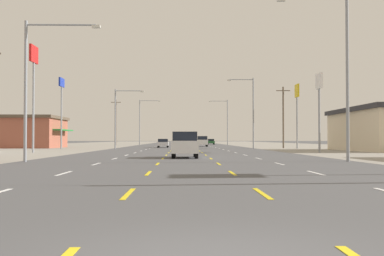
{
  "coord_description": "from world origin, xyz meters",
  "views": [
    {
      "loc": [
        -0.35,
        -5.57,
        1.43
      ],
      "look_at": [
        0.79,
        49.82,
        2.7
      ],
      "focal_mm": 45.01,
      "sensor_mm": 36.0,
      "label": 1
    }
  ],
  "objects_px": {
    "sedan_center_turn_far": "(184,141)",
    "pole_sign_right_row_1": "(319,92)",
    "streetlight_left_row_1": "(119,114)",
    "streetlight_left_row_2": "(142,119)",
    "suv_center_turn_nearest": "(185,144)",
    "streetlight_right_row_1": "(251,108)",
    "streetlight_right_row_0": "(340,65)",
    "suv_inner_right_mid": "(202,141)",
    "streetlight_left_row_0": "(35,78)",
    "sedan_inner_left_near": "(163,143)",
    "pole_sign_right_row_2": "(297,100)",
    "pole_sign_left_row_1": "(34,71)",
    "streetlight_right_row_2": "(226,119)",
    "sedan_far_right_midfar": "(211,142)",
    "pole_sign_left_row_2": "(62,95)"
  },
  "relations": [
    {
      "from": "suv_inner_right_mid",
      "to": "streetlight_right_row_2",
      "type": "distance_m",
      "value": 21.33
    },
    {
      "from": "pole_sign_right_row_2",
      "to": "streetlight_left_row_0",
      "type": "bearing_deg",
      "value": -122.73
    },
    {
      "from": "suv_center_turn_nearest",
      "to": "suv_inner_right_mid",
      "type": "xyz_separation_m",
      "value": [
        3.61,
        54.46,
        0.0
      ]
    },
    {
      "from": "sedan_far_right_midfar",
      "to": "streetlight_right_row_1",
      "type": "distance_m",
      "value": 54.98
    },
    {
      "from": "pole_sign_left_row_2",
      "to": "streetlight_left_row_2",
      "type": "bearing_deg",
      "value": 79.06
    },
    {
      "from": "sedan_far_right_midfar",
      "to": "streetlight_left_row_2",
      "type": "height_order",
      "value": "streetlight_left_row_2"
    },
    {
      "from": "pole_sign_left_row_2",
      "to": "streetlight_right_row_0",
      "type": "distance_m",
      "value": 47.77
    },
    {
      "from": "sedan_far_right_midfar",
      "to": "streetlight_left_row_1",
      "type": "xyz_separation_m",
      "value": [
        -16.8,
        -54.66,
        4.4
      ]
    },
    {
      "from": "suv_center_turn_nearest",
      "to": "sedan_center_turn_far",
      "type": "distance_m",
      "value": 97.36
    },
    {
      "from": "suv_center_turn_nearest",
      "to": "pole_sign_right_row_1",
      "type": "relative_size",
      "value": 0.58
    },
    {
      "from": "suv_inner_right_mid",
      "to": "pole_sign_right_row_1",
      "type": "bearing_deg",
      "value": -75.24
    },
    {
      "from": "pole_sign_left_row_1",
      "to": "pole_sign_right_row_1",
      "type": "relative_size",
      "value": 1.33
    },
    {
      "from": "suv_inner_right_mid",
      "to": "sedan_center_turn_far",
      "type": "distance_m",
      "value": 43.04
    },
    {
      "from": "suv_inner_right_mid",
      "to": "streetlight_left_row_2",
      "type": "xyz_separation_m",
      "value": [
        -13.12,
        19.77,
        5.12
      ]
    },
    {
      "from": "sedan_inner_left_near",
      "to": "streetlight_left_row_0",
      "type": "height_order",
      "value": "streetlight_left_row_0"
    },
    {
      "from": "sedan_inner_left_near",
      "to": "streetlight_left_row_1",
      "type": "relative_size",
      "value": 0.51
    },
    {
      "from": "pole_sign_right_row_2",
      "to": "streetlight_right_row_1",
      "type": "xyz_separation_m",
      "value": [
        -7.02,
        -0.72,
        -1.28
      ]
    },
    {
      "from": "streetlight_left_row_1",
      "to": "streetlight_left_row_2",
      "type": "bearing_deg",
      "value": 89.97
    },
    {
      "from": "suv_inner_right_mid",
      "to": "streetlight_right_row_0",
      "type": "xyz_separation_m",
      "value": [
        6.23,
        -60.95,
        5.13
      ]
    },
    {
      "from": "pole_sign_right_row_2",
      "to": "streetlight_right_row_1",
      "type": "distance_m",
      "value": 7.17
    },
    {
      "from": "pole_sign_left_row_1",
      "to": "pole_sign_right_row_1",
      "type": "distance_m",
      "value": 30.18
    },
    {
      "from": "suv_inner_right_mid",
      "to": "streetlight_left_row_0",
      "type": "distance_m",
      "value": 62.48
    },
    {
      "from": "sedan_center_turn_far",
      "to": "pole_sign_right_row_2",
      "type": "distance_m",
      "value": 65.29
    },
    {
      "from": "pole_sign_left_row_2",
      "to": "streetlight_left_row_1",
      "type": "xyz_separation_m",
      "value": [
        8.02,
        1.25,
        -2.54
      ]
    },
    {
      "from": "streetlight_left_row_2",
      "to": "suv_center_turn_nearest",
      "type": "bearing_deg",
      "value": -82.7
    },
    {
      "from": "sedan_center_turn_far",
      "to": "pole_sign_right_row_1",
      "type": "xyz_separation_m",
      "value": [
        14.1,
        -83.55,
        5.62
      ]
    },
    {
      "from": "pole_sign_right_row_2",
      "to": "suv_inner_right_mid",
      "type": "bearing_deg",
      "value": 123.88
    },
    {
      "from": "sedan_inner_left_near",
      "to": "pole_sign_right_row_2",
      "type": "relative_size",
      "value": 0.47
    },
    {
      "from": "streetlight_left_row_1",
      "to": "streetlight_right_row_2",
      "type": "height_order",
      "value": "streetlight_right_row_2"
    },
    {
      "from": "streetlight_right_row_1",
      "to": "streetlight_right_row_2",
      "type": "distance_m",
      "value": 40.36
    },
    {
      "from": "sedan_inner_left_near",
      "to": "streetlight_right_row_0",
      "type": "height_order",
      "value": "streetlight_right_row_0"
    },
    {
      "from": "streetlight_right_row_1",
      "to": "streetlight_left_row_2",
      "type": "xyz_separation_m",
      "value": [
        -19.44,
        40.36,
        0.15
      ]
    },
    {
      "from": "suv_inner_right_mid",
      "to": "streetlight_left_row_0",
      "type": "xyz_separation_m",
      "value": [
        -13.06,
        -60.95,
        4.23
      ]
    },
    {
      "from": "streetlight_left_row_0",
      "to": "streetlight_right_row_1",
      "type": "relative_size",
      "value": 0.85
    },
    {
      "from": "suv_center_turn_nearest",
      "to": "sedan_center_turn_far",
      "type": "xyz_separation_m",
      "value": [
        0.22,
        97.36,
        -0.27
      ]
    },
    {
      "from": "streetlight_right_row_0",
      "to": "streetlight_left_row_2",
      "type": "relative_size",
      "value": 1.01
    },
    {
      "from": "suv_inner_right_mid",
      "to": "streetlight_left_row_1",
      "type": "height_order",
      "value": "streetlight_left_row_1"
    },
    {
      "from": "sedan_inner_left_near",
      "to": "suv_inner_right_mid",
      "type": "height_order",
      "value": "suv_inner_right_mid"
    },
    {
      "from": "streetlight_left_row_2",
      "to": "streetlight_right_row_1",
      "type": "bearing_deg",
      "value": -64.29
    },
    {
      "from": "sedan_far_right_midfar",
      "to": "streetlight_right_row_0",
      "type": "height_order",
      "value": "streetlight_right_row_0"
    },
    {
      "from": "suv_inner_right_mid",
      "to": "pole_sign_left_row_1",
      "type": "height_order",
      "value": "pole_sign_left_row_1"
    },
    {
      "from": "streetlight_left_row_0",
      "to": "streetlight_left_row_2",
      "type": "bearing_deg",
      "value": 90.04
    },
    {
      "from": "sedan_inner_left_near",
      "to": "streetlight_right_row_1",
      "type": "height_order",
      "value": "streetlight_right_row_1"
    },
    {
      "from": "suv_inner_right_mid",
      "to": "sedan_inner_left_near",
      "type": "bearing_deg",
      "value": -124.4
    },
    {
      "from": "sedan_far_right_midfar",
      "to": "streetlight_right_row_2",
      "type": "distance_m",
      "value": 15.47
    },
    {
      "from": "pole_sign_left_row_1",
      "to": "streetlight_left_row_1",
      "type": "relative_size",
      "value": 1.28
    },
    {
      "from": "sedan_inner_left_near",
      "to": "pole_sign_right_row_1",
      "type": "height_order",
      "value": "pole_sign_right_row_1"
    },
    {
      "from": "pole_sign_left_row_1",
      "to": "streetlight_right_row_2",
      "type": "relative_size",
      "value": 1.07
    },
    {
      "from": "suv_center_turn_nearest",
      "to": "streetlight_right_row_1",
      "type": "distance_m",
      "value": 35.64
    },
    {
      "from": "sedan_center_turn_far",
      "to": "streetlight_left_row_2",
      "type": "relative_size",
      "value": 0.43
    }
  ]
}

